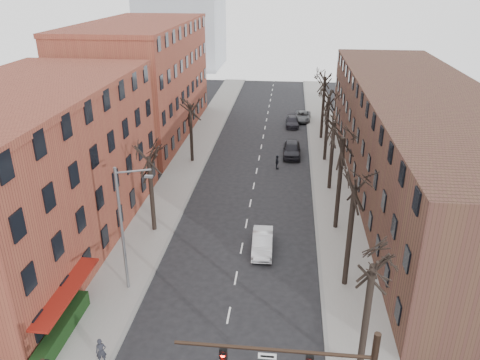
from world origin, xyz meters
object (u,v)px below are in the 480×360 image
(parked_car_near, at_px, (292,149))
(parked_car_mid, at_px, (292,122))
(pedestrian_a, at_px, (101,351))
(silver_sedan, at_px, (262,242))

(parked_car_near, bearing_deg, parked_car_mid, 89.95)
(parked_car_near, xyz_separation_m, pedestrian_a, (-10.20, -33.90, 0.08))
(silver_sedan, xyz_separation_m, parked_car_near, (2.16, 21.28, 0.13))
(silver_sedan, height_order, parked_car_near, parked_car_near)
(parked_car_mid, xyz_separation_m, pedestrian_a, (-10.20, -46.01, 0.29))
(silver_sedan, relative_size, parked_car_near, 0.88)
(parked_car_near, height_order, pedestrian_a, pedestrian_a)
(pedestrian_a, bearing_deg, silver_sedan, 37.66)
(silver_sedan, relative_size, pedestrian_a, 2.82)
(silver_sedan, xyz_separation_m, pedestrian_a, (-8.04, -12.62, 0.21))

